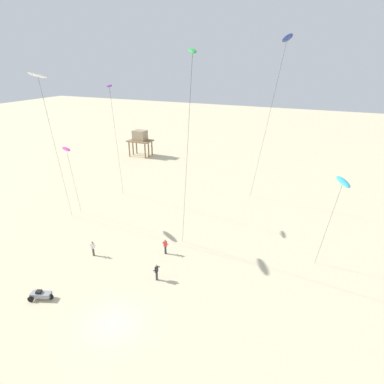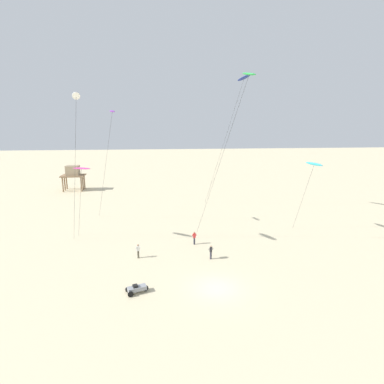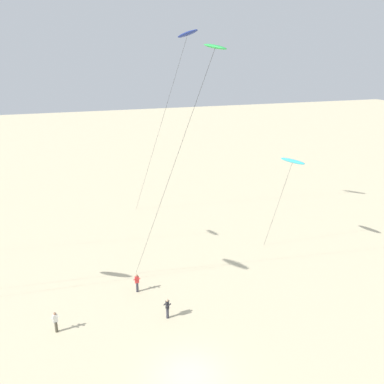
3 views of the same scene
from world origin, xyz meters
name	(u,v)px [view 3 (image 3 of 3)]	position (x,y,z in m)	size (l,w,h in m)	color
ground_plane	(189,376)	(0.00, 0.00, 0.00)	(260.00, 260.00, 0.00)	beige
kite_green	(213,54)	(3.85, 6.62, 19.45)	(5.34, 8.46, 20.20)	green
kite_navy	(187,36)	(7.37, 22.94, 21.14)	(5.70, 9.14, 21.90)	navy
kite_cyan	(292,161)	(14.87, 13.33, 9.63)	(2.23, 3.67, 9.94)	#33BFE0
kite_flyer_nearest	(56,322)	(-7.88, 7.34, 0.89)	(0.61, 0.59, 1.67)	#4C4738
kite_flyer_middle	(167,308)	(0.33, 6.36, 0.89)	(0.53, 0.55, 1.67)	#33333D
kite_flyer_furthest	(137,283)	(-1.14, 10.79, 0.89)	(0.53, 0.51, 1.67)	#33333D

